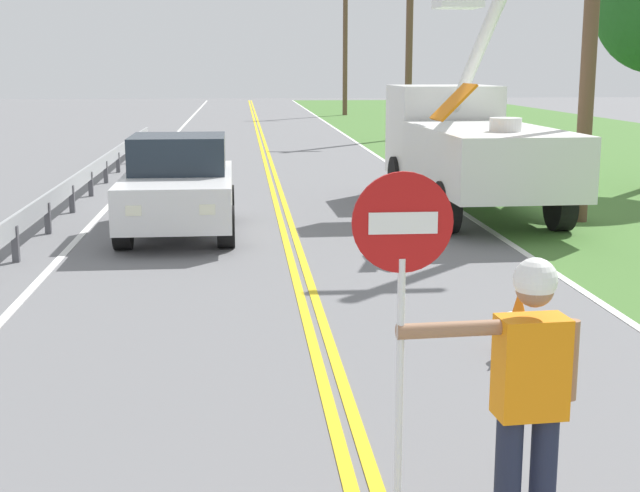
{
  "coord_description": "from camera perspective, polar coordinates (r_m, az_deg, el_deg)",
  "views": [
    {
      "loc": [
        -0.81,
        -1.07,
        2.89
      ],
      "look_at": [
        -0.08,
        7.18,
        1.2
      ],
      "focal_mm": 49.73,
      "sensor_mm": 36.0,
      "label": 1
    }
  ],
  "objects": [
    {
      "name": "guardrail_left_shoulder",
      "position": [
        17.25,
        -16.4,
        3.16
      ],
      "size": [
        0.1,
        32.0,
        0.71
      ],
      "color": "#9EA0A3",
      "rests_on": "ground"
    },
    {
      "name": "centerline_yellow_left",
      "position": [
        21.27,
        -3.11,
        3.72
      ],
      "size": [
        0.11,
        110.0,
        0.01
      ],
      "primitive_type": "cube",
      "color": "yellow",
      "rests_on": "ground"
    },
    {
      "name": "utility_bucket_truck",
      "position": [
        18.28,
        9.38,
        6.68
      ],
      "size": [
        2.67,
        6.86,
        4.86
      ],
      "color": "silver",
      "rests_on": "ground"
    },
    {
      "name": "edge_line_right",
      "position": [
        21.71,
        6.69,
        3.82
      ],
      "size": [
        0.12,
        110.0,
        0.01
      ],
      "primitive_type": "cube",
      "color": "silver",
      "rests_on": "ground"
    },
    {
      "name": "utility_pole_far",
      "position": [
        53.31,
        1.64,
        13.24
      ],
      "size": [
        1.8,
        0.28,
        8.6
      ],
      "color": "brown",
      "rests_on": "ground"
    },
    {
      "name": "stop_sign_paddle",
      "position": [
        4.91,
        5.27,
        -2.42
      ],
      "size": [
        0.56,
        0.04,
        2.33
      ],
      "color": "silver",
      "rests_on": "ground"
    },
    {
      "name": "traffic_cone_lead",
      "position": [
        9.21,
        12.63,
        -4.85
      ],
      "size": [
        0.4,
        0.4,
        0.7
      ],
      "color": "orange",
      "rests_on": "ground"
    },
    {
      "name": "utility_pole_mid",
      "position": [
        36.18,
        5.78,
        13.75
      ],
      "size": [
        1.8,
        0.28,
        8.3
      ],
      "color": "brown",
      "rests_on": "ground"
    },
    {
      "name": "centerline_yellow_right",
      "position": [
        21.28,
        -2.62,
        3.73
      ],
      "size": [
        0.11,
        110.0,
        0.01
      ],
      "primitive_type": "cube",
      "color": "yellow",
      "rests_on": "ground"
    },
    {
      "name": "oncoming_sedan_nearest",
      "position": [
        15.62,
        -9.09,
        3.82
      ],
      "size": [
        1.95,
        4.12,
        1.7
      ],
      "color": "silver",
      "rests_on": "ground"
    },
    {
      "name": "flagger_worker",
      "position": [
        5.35,
        13.25,
        -8.96
      ],
      "size": [
        1.09,
        0.27,
        1.83
      ],
      "color": "#1E2338",
      "rests_on": "ground"
    },
    {
      "name": "edge_line_left",
      "position": [
        21.44,
        -12.54,
        3.53
      ],
      "size": [
        0.12,
        110.0,
        0.01
      ],
      "primitive_type": "cube",
      "color": "silver",
      "rests_on": "ground"
    }
  ]
}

